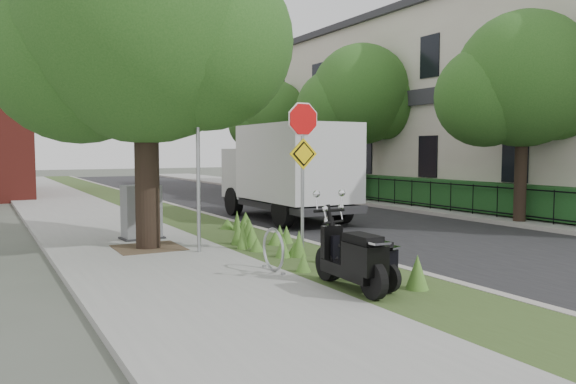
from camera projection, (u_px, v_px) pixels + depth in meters
name	position (u px, v px, depth m)	size (l,w,h in m)	color
ground	(374.00, 258.00, 11.73)	(120.00, 120.00, 0.00)	#4C5147
sidewalk_near	(82.00, 217.00, 18.38)	(3.50, 60.00, 0.12)	gray
verge	(164.00, 212.00, 19.71)	(2.00, 60.00, 0.12)	#364A20
kerb_near	(191.00, 211.00, 20.20)	(0.20, 60.00, 0.13)	#9E9991
road	(277.00, 208.00, 21.90)	(7.00, 60.00, 0.01)	black
kerb_far	(350.00, 202.00, 23.59)	(0.20, 60.00, 0.13)	#9E9991
footpath_far	(382.00, 200.00, 24.41)	(3.20, 60.00, 0.12)	gray
street_tree_main	(140.00, 29.00, 11.89)	(6.21, 5.54, 7.66)	black
bare_post	(198.00, 156.00, 11.59)	(0.08, 0.08, 4.00)	#A5A8AD
bike_hoop	(273.00, 250.00, 9.86)	(0.06, 0.78, 0.77)	#A5A8AD
sign_assembly	(303.00, 146.00, 11.39)	(0.94, 0.08, 3.22)	#A5A8AD
fence_far	(364.00, 187.00, 23.88)	(0.04, 24.00, 1.00)	black
hedge_far	(377.00, 187.00, 24.22)	(1.00, 24.00, 1.10)	#1A4518
terrace_houses	(440.00, 108.00, 25.70)	(7.40, 26.40, 8.20)	#BFB3A3
far_tree_a	(521.00, 86.00, 16.57)	(4.60, 4.10, 6.22)	black
far_tree_b	(359.00, 100.00, 23.52)	(4.83, 4.31, 6.56)	black
far_tree_c	(272.00, 119.00, 30.53)	(4.37, 3.89, 5.93)	black
scooter_near	(356.00, 264.00, 8.37)	(0.44, 1.88, 0.90)	black
scooter_far	(366.00, 265.00, 8.61)	(0.60, 1.55, 0.75)	black
box_truck	(288.00, 168.00, 17.88)	(2.38, 5.76, 2.59)	#262628
utility_cabinet	(142.00, 213.00, 13.46)	(1.02, 0.72, 1.29)	#262628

